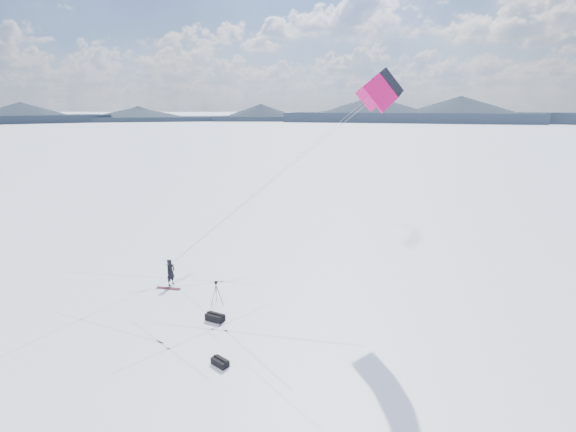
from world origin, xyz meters
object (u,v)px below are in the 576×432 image
at_px(snowkiter, 172,285).
at_px(tripod, 216,289).
at_px(snowboard, 169,288).
at_px(gear_bag_a, 215,317).
at_px(gear_bag_b, 220,362).

relative_size(snowkiter, tripod, 1.21).
bearing_deg(snowboard, gear_bag_a, -37.09).
bearing_deg(snowboard, snowkiter, 97.60).
height_order(snowboard, gear_bag_b, gear_bag_b).
height_order(snowkiter, gear_bag_a, snowkiter).
bearing_deg(snowkiter, gear_bag_a, -112.62).
bearing_deg(gear_bag_b, snowkiter, 157.94).
bearing_deg(tripod, gear_bag_a, -68.28).
relative_size(snowboard, gear_bag_b, 1.75).
height_order(tripod, gear_bag_b, tripod).
height_order(gear_bag_a, gear_bag_b, gear_bag_a).
bearing_deg(snowboard, gear_bag_b, -49.50).
xyz_separation_m(tripod, gear_bag_a, (0.94, -1.58, -0.69)).
xyz_separation_m(snowkiter, gear_bag_a, (4.90, -2.61, 0.19)).
relative_size(tripod, gear_bag_a, 1.40).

